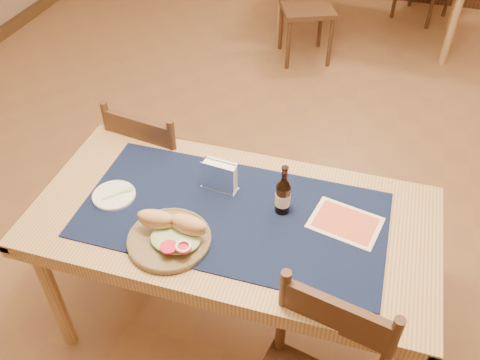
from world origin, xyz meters
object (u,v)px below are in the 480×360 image
(main_table, at_px, (233,229))
(sandwich_plate, at_px, (171,235))
(beer_bottle, at_px, (283,195))
(napkin_holder, at_px, (220,177))
(chair_main_far, at_px, (162,166))

(main_table, height_order, sandwich_plate, sandwich_plate)
(main_table, bearing_deg, sandwich_plate, -131.31)
(sandwich_plate, relative_size, beer_bottle, 1.40)
(main_table, height_order, beer_bottle, beer_bottle)
(main_table, bearing_deg, napkin_holder, 126.73)
(sandwich_plate, bearing_deg, napkin_holder, 76.28)
(sandwich_plate, relative_size, napkin_holder, 1.98)
(chair_main_far, xyz_separation_m, beer_bottle, (0.73, -0.42, 0.37))
(main_table, height_order, chair_main_far, chair_main_far)
(main_table, relative_size, napkin_holder, 10.05)
(chair_main_far, xyz_separation_m, sandwich_plate, (0.37, -0.70, 0.32))
(chair_main_far, distance_m, beer_bottle, 0.92)
(beer_bottle, height_order, napkin_holder, beer_bottle)
(main_table, relative_size, sandwich_plate, 5.06)
(chair_main_far, distance_m, sandwich_plate, 0.85)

